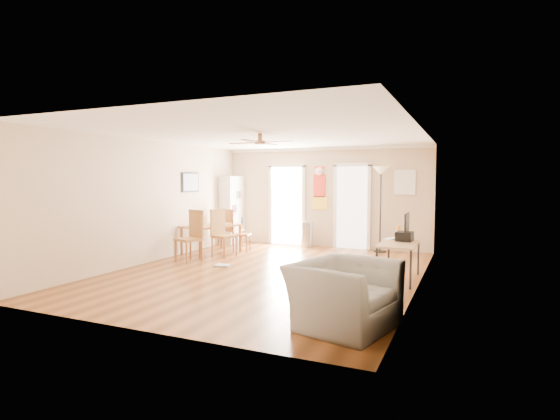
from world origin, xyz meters
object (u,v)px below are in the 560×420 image
at_px(computer_desk, 399,261).
at_px(printer, 405,236).
at_px(torchiere_lamp, 380,210).
at_px(dining_chair_right_b, 224,233).
at_px(dining_chair_far, 233,228).
at_px(wastebasket_b, 384,283).
at_px(bookshelf, 232,210).
at_px(dining_table, 212,239).
at_px(dining_chair_near, 188,236).
at_px(dining_chair_right_a, 242,232).
at_px(wastebasket_a, 334,275).
at_px(armchair, 344,295).
at_px(trash_can, 307,234).

height_order(computer_desk, printer, printer).
height_order(torchiere_lamp, computer_desk, torchiere_lamp).
height_order(dining_chair_right_b, dining_chair_far, dining_chair_right_b).
bearing_deg(wastebasket_b, bookshelf, 142.24).
relative_size(dining_table, wastebasket_b, 4.08).
xyz_separation_m(bookshelf, dining_chair_near, (0.56, -2.85, -0.38)).
bearing_deg(dining_chair_far, wastebasket_b, 158.15).
bearing_deg(dining_chair_far, dining_chair_right_a, 148.13).
distance_m(dining_chair_right_a, dining_chair_right_b, 0.84).
relative_size(dining_chair_right_a, dining_chair_far, 0.96).
bearing_deg(dining_table, dining_chair_right_a, 42.49).
height_order(computer_desk, wastebasket_a, computer_desk).
relative_size(bookshelf, dining_table, 1.37).
bearing_deg(computer_desk, printer, 75.29).
xyz_separation_m(dining_chair_far, wastebasket_b, (4.51, -3.18, -0.33)).
bearing_deg(bookshelf, dining_chair_far, -76.76).
bearing_deg(dining_chair_right_a, wastebasket_a, -140.23).
bearing_deg(torchiere_lamp, armchair, -83.64).
bearing_deg(dining_chair_near, wastebasket_b, 5.77).
bearing_deg(dining_chair_right_b, dining_table, 72.47).
distance_m(wastebasket_a, armchair, 2.23).
bearing_deg(dining_table, bookshelf, 103.19).
relative_size(bookshelf, dining_chair_near, 1.69).
relative_size(dining_chair_far, wastebasket_b, 2.98).
relative_size(dining_chair_right_b, armchair, 0.90).
bearing_deg(wastebasket_a, wastebasket_b, -20.59).
bearing_deg(bookshelf, wastebasket_b, -55.75).
relative_size(computer_desk, wastebasket_a, 4.46).
relative_size(bookshelf, armchair, 1.55).
bearing_deg(computer_desk, dining_table, 166.45).
bearing_deg(printer, wastebasket_a, -135.95).
height_order(dining_chair_near, printer, dining_chair_near).
distance_m(dining_chair_right_b, wastebasket_b, 4.31).
relative_size(trash_can, wastebasket_a, 2.38).
bearing_deg(torchiere_lamp, dining_chair_right_b, -145.88).
relative_size(dining_chair_right_a, printer, 2.91).
bearing_deg(dining_table, printer, -10.61).
bearing_deg(dining_chair_right_a, dining_chair_near, 153.52).
distance_m(torchiere_lamp, printer, 2.81).
distance_m(bookshelf, dining_chair_far, 0.81).
distance_m(dining_chair_right_a, torchiere_lamp, 3.42).
distance_m(bookshelf, dining_chair_near, 2.93).
bearing_deg(dining_chair_right_b, dining_chair_far, 36.25).
xyz_separation_m(dining_table, printer, (4.60, -0.86, 0.41)).
bearing_deg(wastebasket_b, dining_chair_right_a, 146.57).
relative_size(dining_chair_far, printer, 3.05).
relative_size(dining_chair_right_b, dining_chair_far, 1.09).
distance_m(bookshelf, dining_chair_right_b, 2.26).
distance_m(dining_chair_far, torchiere_lamp, 3.82).
relative_size(printer, armchair, 0.27).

